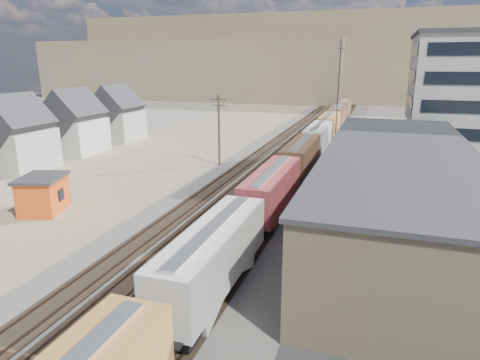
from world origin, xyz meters
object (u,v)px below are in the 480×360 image
(maintenance_shed, at_px, (43,194))
(parked_car_blue, at_px, (479,158))
(freight_train, at_px, (310,146))
(utility_pole_north, at_px, (219,129))

(maintenance_shed, distance_m, parked_car_blue, 58.71)
(freight_train, bearing_deg, parked_car_blue, 19.89)
(utility_pole_north, bearing_deg, parked_car_blue, 20.17)
(utility_pole_north, distance_m, maintenance_shed, 26.02)
(maintenance_shed, bearing_deg, freight_train, 52.69)
(freight_train, height_order, maintenance_shed, freight_train)
(freight_train, bearing_deg, utility_pole_north, -159.31)
(freight_train, distance_m, parked_car_blue, 25.20)
(freight_train, height_order, parked_car_blue, freight_train)
(maintenance_shed, bearing_deg, parked_car_blue, 39.29)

